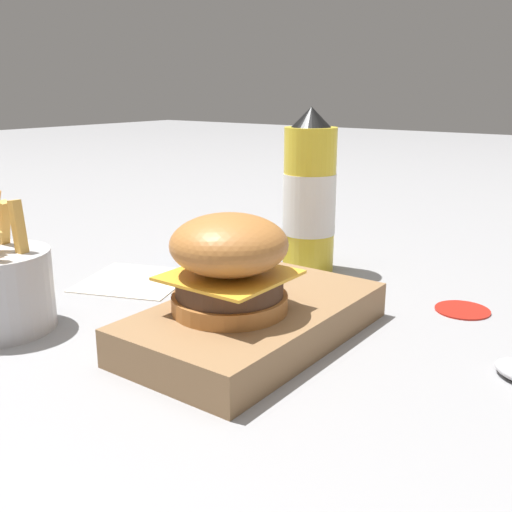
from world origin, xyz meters
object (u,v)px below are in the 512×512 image
(burger, at_px, (229,263))
(side_bowl, at_px, (222,246))
(serving_board, at_px, (256,321))
(ketchup_bottle, at_px, (309,198))

(burger, bearing_deg, side_bowl, -138.92)
(burger, height_order, side_bowl, burger)
(serving_board, distance_m, ketchup_bottle, 0.26)
(serving_board, relative_size, burger, 2.45)
(ketchup_bottle, bearing_deg, side_bowl, -74.36)
(serving_board, distance_m, side_bowl, 0.29)
(serving_board, xyz_separation_m, burger, (0.03, -0.01, 0.07))
(serving_board, height_order, burger, burger)
(serving_board, relative_size, side_bowl, 2.21)
(burger, bearing_deg, serving_board, 161.02)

